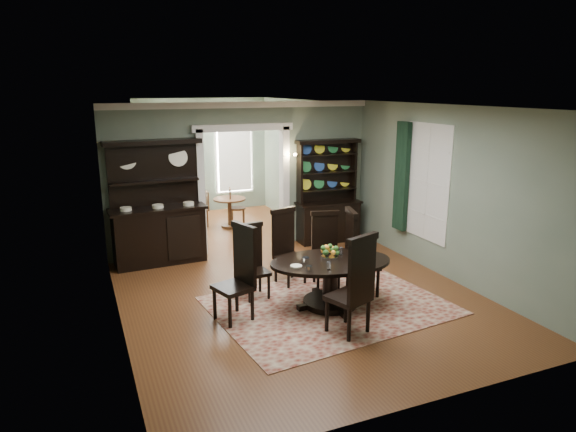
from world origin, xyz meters
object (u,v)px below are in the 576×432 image
at_px(sideboard, 158,221).
at_px(welsh_dresser, 328,205).
at_px(parlor_table, 230,208).
at_px(dining_table, 330,274).

distance_m(sideboard, welsh_dresser, 3.62).
relative_size(welsh_dresser, parlor_table, 2.88).
xyz_separation_m(welsh_dresser, parlor_table, (-1.66, 1.88, -0.34)).
bearing_deg(parlor_table, welsh_dresser, -48.55).
height_order(dining_table, welsh_dresser, welsh_dresser).
bearing_deg(dining_table, welsh_dresser, 73.03).
bearing_deg(parlor_table, dining_table, -88.55).
height_order(sideboard, parlor_table, sideboard).
height_order(dining_table, parlor_table, dining_table).
relative_size(sideboard, parlor_table, 3.06).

